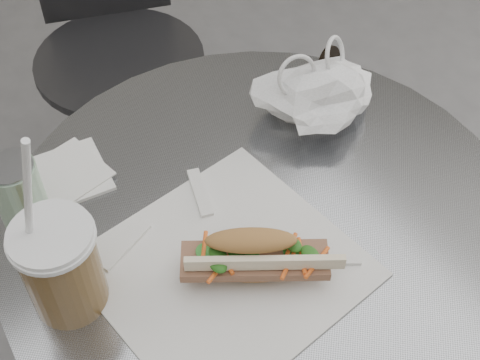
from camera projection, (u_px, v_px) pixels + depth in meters
cafe_table at (260, 313)px, 1.17m from camera, size 0.76×0.76×0.74m
chair_far at (124, 92)px, 1.73m from camera, size 0.43×0.45×0.77m
sandwich_paper at (225, 268)px, 0.90m from camera, size 0.35×0.33×0.00m
banh_mi at (253, 256)px, 0.87m from camera, size 0.24×0.21×0.08m
iced_coffee at (61, 266)px, 0.82m from camera, size 0.11×0.11×0.31m
sunglasses at (315, 76)px, 1.13m from camera, size 0.13×0.06×0.06m
plastic_bag at (321, 96)px, 1.06m from camera, size 0.21×0.17×0.09m
napkin_stack at (67, 175)px, 1.01m from camera, size 0.13×0.13×0.01m
drink_can at (21, 198)px, 0.90m from camera, size 0.07×0.07×0.13m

